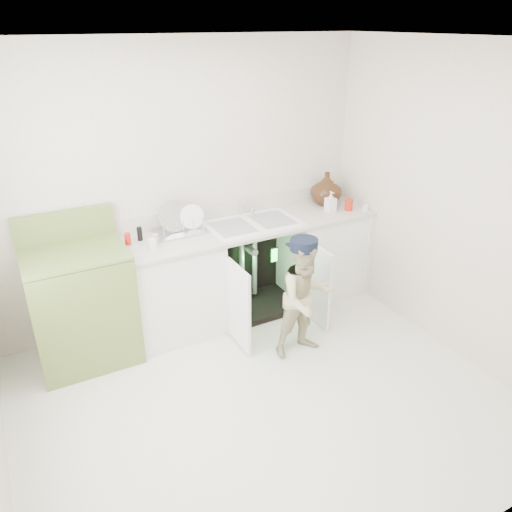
% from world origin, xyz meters
% --- Properties ---
extents(ground, '(3.50, 3.50, 0.00)m').
position_xyz_m(ground, '(0.00, 0.00, 0.00)').
color(ground, silver).
rests_on(ground, ground).
extents(room_shell, '(6.00, 5.50, 1.26)m').
position_xyz_m(room_shell, '(0.00, 0.00, 1.25)').
color(room_shell, '#C0B4A5').
rests_on(room_shell, ground).
extents(counter_run, '(2.44, 1.02, 1.23)m').
position_xyz_m(counter_run, '(0.58, 1.21, 0.47)').
color(counter_run, white).
rests_on(counter_run, ground).
extents(avocado_stove, '(0.78, 0.65, 1.22)m').
position_xyz_m(avocado_stove, '(-1.04, 1.18, 0.50)').
color(avocado_stove, olive).
rests_on(avocado_stove, ground).
extents(repair_worker, '(0.51, 0.69, 1.05)m').
position_xyz_m(repair_worker, '(0.61, 0.38, 0.53)').
color(repair_worker, beige).
rests_on(repair_worker, ground).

